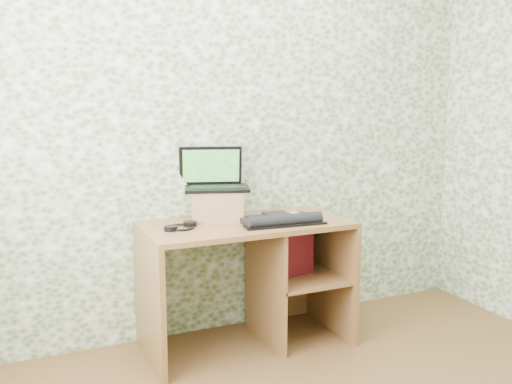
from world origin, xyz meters
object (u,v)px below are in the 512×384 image
laptop (214,179)px  notepad (295,218)px  desk (256,264)px  keyboard (280,220)px  riser (217,205)px

laptop → notepad: 0.54m
laptop → desk: bearing=-19.5°
laptop → notepad: laptop is taller
desk → keyboard: 0.34m
riser → laptop: (0.00, 0.04, 0.15)m
laptop → riser: bearing=-72.2°
laptop → notepad: (0.43, -0.23, -0.23)m
keyboard → riser: bearing=142.5°
desk → notepad: 0.36m
desk → riser: riser is taller
laptop → notepad: size_ratio=1.56×
desk → notepad: size_ratio=4.30×
keyboard → notepad: (0.14, 0.07, -0.02)m
laptop → notepad: bearing=-10.3°
laptop → keyboard: size_ratio=0.89×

